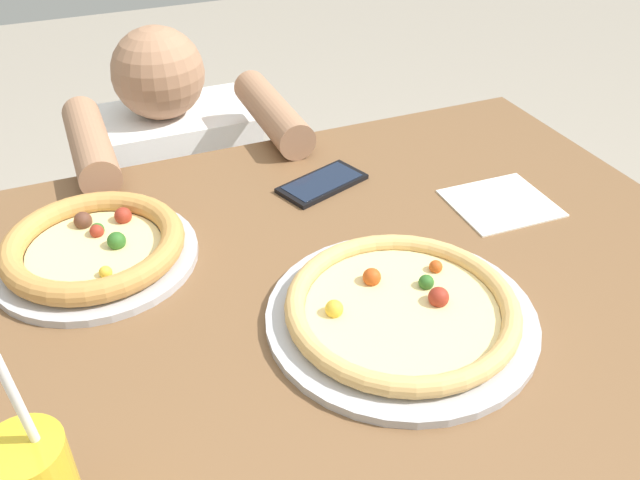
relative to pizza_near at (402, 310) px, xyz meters
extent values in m
cube|color=brown|center=(-0.06, 0.09, -0.04)|extent=(1.20, 0.92, 0.04)
cylinder|color=brown|center=(0.46, 0.47, -0.41)|extent=(0.07, 0.07, 0.71)
cylinder|color=#B7B7BC|center=(0.00, 0.00, -0.01)|extent=(0.35, 0.35, 0.01)
cylinder|color=#EFD68C|center=(0.00, 0.00, 0.00)|extent=(0.25, 0.25, 0.01)
torus|color=tan|center=(0.00, 0.00, 0.01)|extent=(0.30, 0.30, 0.03)
sphere|color=gold|center=(-0.08, 0.02, 0.01)|extent=(0.02, 0.02, 0.02)
sphere|color=maroon|center=(0.05, -0.01, 0.01)|extent=(0.03, 0.03, 0.03)
sphere|color=#2D6623|center=(0.05, 0.03, 0.01)|extent=(0.02, 0.02, 0.02)
sphere|color=#BF4C19|center=(-0.01, 0.06, 0.01)|extent=(0.02, 0.02, 0.02)
sphere|color=#BF4C19|center=(0.08, 0.05, 0.01)|extent=(0.02, 0.02, 0.02)
cylinder|color=#B7B7BC|center=(-0.34, 0.28, -0.01)|extent=(0.29, 0.29, 0.01)
cylinder|color=#EFD68C|center=(-0.34, 0.28, 0.00)|extent=(0.19, 0.19, 0.01)
torus|color=#C68C47|center=(-0.34, 0.28, 0.01)|extent=(0.26, 0.26, 0.03)
sphere|color=#2D6623|center=(-0.33, 0.32, 0.01)|extent=(0.02, 0.02, 0.02)
sphere|color=#2D6623|center=(-0.31, 0.28, 0.01)|extent=(0.03, 0.03, 0.03)
sphere|color=maroon|center=(-0.29, 0.34, 0.01)|extent=(0.03, 0.03, 0.03)
sphere|color=gold|center=(-0.34, 0.21, 0.01)|extent=(0.02, 0.02, 0.02)
sphere|color=maroon|center=(-0.34, 0.32, 0.01)|extent=(0.02, 0.02, 0.02)
sphere|color=brown|center=(-0.35, 0.35, 0.01)|extent=(0.03, 0.03, 0.03)
cylinder|color=white|center=(-0.43, -0.14, 0.16)|extent=(0.02, 0.02, 0.12)
cube|color=white|center=(0.28, 0.19, -0.02)|extent=(0.16, 0.15, 0.00)
cube|color=black|center=(0.04, 0.35, -0.01)|extent=(0.17, 0.12, 0.01)
cube|color=#192338|center=(0.04, 0.35, -0.01)|extent=(0.15, 0.10, 0.00)
cylinder|color=#333847|center=(-0.14, 0.82, -0.54)|extent=(0.30, 0.30, 0.45)
cube|color=white|center=(-0.14, 0.82, -0.19)|extent=(0.38, 0.22, 0.26)
sphere|color=#A37556|center=(-0.14, 0.82, 0.04)|extent=(0.19, 0.19, 0.19)
cylinder|color=#A37556|center=(-0.31, 0.59, 0.02)|extent=(0.07, 0.28, 0.07)
cylinder|color=#A37556|center=(0.03, 0.59, 0.02)|extent=(0.07, 0.28, 0.07)
camera|label=1|loc=(-0.35, -0.56, 0.57)|focal=37.68mm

